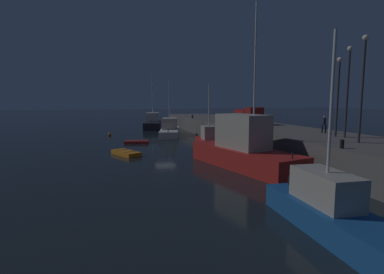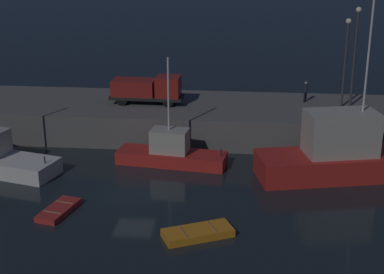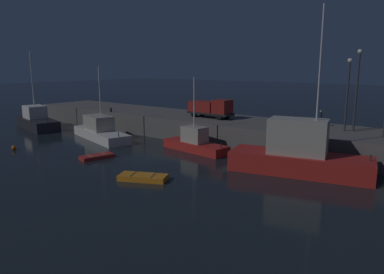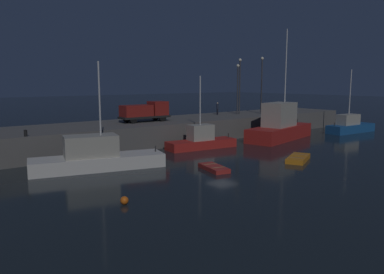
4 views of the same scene
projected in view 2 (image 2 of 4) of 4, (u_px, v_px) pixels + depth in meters
The scene contains 10 objects.
ground_plane at pixel (133, 193), 36.98m from camera, with size 320.00×320.00×0.00m, color black.
pier_quay at pixel (162, 118), 48.21m from camera, with size 64.97×9.04×2.54m.
fishing_trawler_red at pixel (341, 154), 39.12m from camera, with size 12.08×6.12×13.63m.
fishing_boat_blue at pixel (171, 152), 41.51m from camera, with size 8.11×3.23×7.82m.
dinghy_orange_near at pixel (198, 233), 31.57m from camera, with size 4.12×3.05×0.47m.
rowboat_white_mid at pixel (59, 210), 34.30m from camera, with size 2.04×3.42×0.39m.
lamp_post_west at pixel (346, 55), 45.48m from camera, with size 0.44×0.44×7.11m.
lamp_post_east at pixel (355, 49), 45.58m from camera, with size 0.44×0.44×7.96m.
utility_truck at pixel (148, 89), 47.29m from camera, with size 6.08×2.14×2.35m.
dockworker at pixel (306, 90), 47.85m from camera, with size 0.43×0.43×1.74m.
Camera 2 is at (7.09, -33.22, 15.54)m, focal length 53.81 mm.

